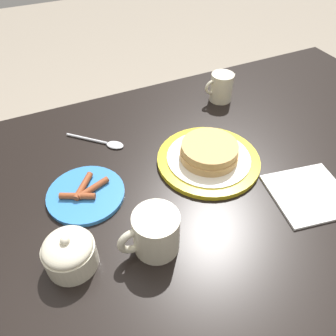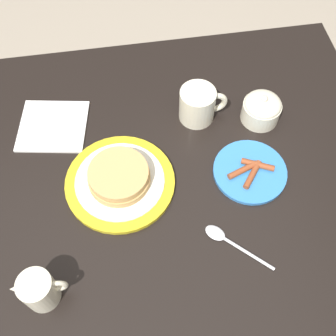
{
  "view_description": "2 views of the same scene",
  "coord_description": "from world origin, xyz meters",
  "px_view_note": "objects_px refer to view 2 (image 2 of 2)",
  "views": [
    {
      "loc": [
        0.37,
        0.46,
        1.32
      ],
      "look_at": [
        0.14,
        -0.02,
        0.8
      ],
      "focal_mm": 35.0,
      "sensor_mm": 36.0,
      "label": 1
    },
    {
      "loc": [
        0.07,
        -0.5,
        1.61
      ],
      "look_at": [
        0.14,
        -0.02,
        0.8
      ],
      "focal_mm": 45.0,
      "sensor_mm": 36.0,
      "label": 2
    }
  ],
  "objects_px": {
    "pancake_plate": "(120,180)",
    "sugar_bowl": "(262,109)",
    "napkin": "(53,126)",
    "creamer_pitcher": "(38,290)",
    "coffee_mug": "(198,104)",
    "spoon": "(226,240)",
    "side_plate_bacon": "(250,171)"
  },
  "relations": [
    {
      "from": "napkin",
      "to": "spoon",
      "type": "xyz_separation_m",
      "value": [
        0.36,
        -0.36,
        0.0
      ]
    },
    {
      "from": "creamer_pitcher",
      "to": "side_plate_bacon",
      "type": "bearing_deg",
      "value": 23.94
    },
    {
      "from": "coffee_mug",
      "to": "napkin",
      "type": "xyz_separation_m",
      "value": [
        -0.36,
        0.02,
        -0.04
      ]
    },
    {
      "from": "creamer_pitcher",
      "to": "napkin",
      "type": "relative_size",
      "value": 0.56
    },
    {
      "from": "sugar_bowl",
      "to": "side_plate_bacon",
      "type": "bearing_deg",
      "value": -112.9
    },
    {
      "from": "pancake_plate",
      "to": "napkin",
      "type": "bearing_deg",
      "value": 128.39
    },
    {
      "from": "pancake_plate",
      "to": "napkin",
      "type": "relative_size",
      "value": 1.32
    },
    {
      "from": "pancake_plate",
      "to": "spoon",
      "type": "relative_size",
      "value": 1.9
    },
    {
      "from": "side_plate_bacon",
      "to": "sugar_bowl",
      "type": "height_order",
      "value": "sugar_bowl"
    },
    {
      "from": "spoon",
      "to": "napkin",
      "type": "bearing_deg",
      "value": 134.76
    },
    {
      "from": "coffee_mug",
      "to": "sugar_bowl",
      "type": "bearing_deg",
      "value": -11.38
    },
    {
      "from": "napkin",
      "to": "pancake_plate",
      "type": "bearing_deg",
      "value": -51.61
    },
    {
      "from": "side_plate_bacon",
      "to": "creamer_pitcher",
      "type": "relative_size",
      "value": 1.62
    },
    {
      "from": "coffee_mug",
      "to": "spoon",
      "type": "distance_m",
      "value": 0.34
    },
    {
      "from": "side_plate_bacon",
      "to": "creamer_pitcher",
      "type": "distance_m",
      "value": 0.52
    },
    {
      "from": "creamer_pitcher",
      "to": "napkin",
      "type": "distance_m",
      "value": 0.42
    },
    {
      "from": "creamer_pitcher",
      "to": "sugar_bowl",
      "type": "height_order",
      "value": "creamer_pitcher"
    },
    {
      "from": "pancake_plate",
      "to": "spoon",
      "type": "bearing_deg",
      "value": -39.59
    },
    {
      "from": "spoon",
      "to": "creamer_pitcher",
      "type": "bearing_deg",
      "value": -171.55
    },
    {
      "from": "side_plate_bacon",
      "to": "coffee_mug",
      "type": "bearing_deg",
      "value": 115.65
    },
    {
      "from": "creamer_pitcher",
      "to": "napkin",
      "type": "height_order",
      "value": "creamer_pitcher"
    },
    {
      "from": "side_plate_bacon",
      "to": "sugar_bowl",
      "type": "relative_size",
      "value": 1.81
    },
    {
      "from": "creamer_pitcher",
      "to": "sugar_bowl",
      "type": "distance_m",
      "value": 0.65
    },
    {
      "from": "pancake_plate",
      "to": "spoon",
      "type": "height_order",
      "value": "pancake_plate"
    },
    {
      "from": "side_plate_bacon",
      "to": "sugar_bowl",
      "type": "xyz_separation_m",
      "value": [
        0.06,
        0.15,
        0.03
      ]
    },
    {
      "from": "coffee_mug",
      "to": "creamer_pitcher",
      "type": "height_order",
      "value": "creamer_pitcher"
    },
    {
      "from": "coffee_mug",
      "to": "creamer_pitcher",
      "type": "xyz_separation_m",
      "value": [
        -0.39,
        -0.39,
        -0.0
      ]
    },
    {
      "from": "coffee_mug",
      "to": "napkin",
      "type": "bearing_deg",
      "value": 176.28
    },
    {
      "from": "coffee_mug",
      "to": "creamer_pitcher",
      "type": "bearing_deg",
      "value": -134.5
    },
    {
      "from": "pancake_plate",
      "to": "sugar_bowl",
      "type": "relative_size",
      "value": 2.65
    },
    {
      "from": "napkin",
      "to": "spoon",
      "type": "height_order",
      "value": "spoon"
    },
    {
      "from": "pancake_plate",
      "to": "sugar_bowl",
      "type": "height_order",
      "value": "sugar_bowl"
    }
  ]
}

